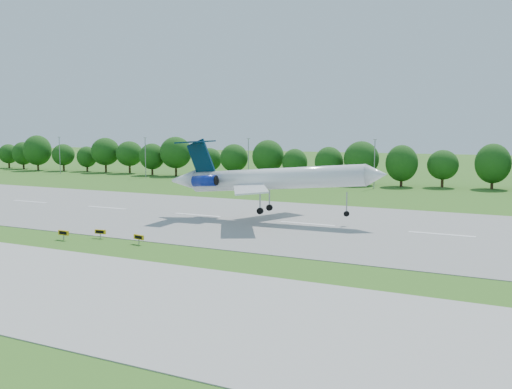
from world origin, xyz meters
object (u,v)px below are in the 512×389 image
at_px(taxi_sign_left, 100,232).
at_px(service_vehicle_a, 233,181).
at_px(service_vehicle_b, 238,182).
at_px(airliner, 265,178).

height_order(taxi_sign_left, service_vehicle_a, service_vehicle_a).
relative_size(taxi_sign_left, service_vehicle_b, 0.47).
bearing_deg(service_vehicle_a, service_vehicle_b, -52.34).
bearing_deg(taxi_sign_left, airliner, 52.80).
bearing_deg(service_vehicle_b, service_vehicle_a, 119.07).
height_order(service_vehicle_a, service_vehicle_b, service_vehicle_a).
distance_m(airliner, service_vehicle_a, 63.40).
distance_m(taxi_sign_left, service_vehicle_a, 78.68).
bearing_deg(service_vehicle_a, taxi_sign_left, -146.73).
relative_size(airliner, service_vehicle_a, 8.80).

